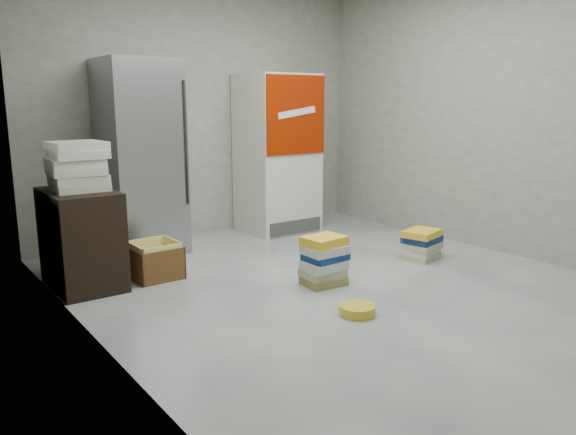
# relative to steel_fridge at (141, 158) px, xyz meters

# --- Properties ---
(ground) EXTENTS (5.00, 5.00, 0.00)m
(ground) POSITION_rel_steel_fridge_xyz_m (0.90, -2.13, -0.95)
(ground) COLOR silver
(ground) RESTS_ON ground
(room_shell) EXTENTS (4.04, 5.04, 2.82)m
(room_shell) POSITION_rel_steel_fridge_xyz_m (0.90, -2.13, 0.85)
(room_shell) COLOR #AAA599
(room_shell) RESTS_ON ground
(steel_fridge) EXTENTS (0.70, 0.72, 1.90)m
(steel_fridge) POSITION_rel_steel_fridge_xyz_m (0.00, 0.00, 0.00)
(steel_fridge) COLOR #95989C
(steel_fridge) RESTS_ON ground
(coke_cooler) EXTENTS (0.80, 0.73, 1.80)m
(coke_cooler) POSITION_rel_steel_fridge_xyz_m (1.65, -0.01, -0.05)
(coke_cooler) COLOR silver
(coke_cooler) RESTS_ON ground
(wood_shelf) EXTENTS (0.50, 0.80, 0.80)m
(wood_shelf) POSITION_rel_steel_fridge_xyz_m (-0.83, -0.73, -0.55)
(wood_shelf) COLOR black
(wood_shelf) RESTS_ON ground
(supply_box_stack) EXTENTS (0.44, 0.43, 0.39)m
(supply_box_stack) POSITION_rel_steel_fridge_xyz_m (-0.82, -0.73, 0.04)
(supply_box_stack) COLOR silver
(supply_box_stack) RESTS_ON wood_shelf
(phonebook_stack_main) EXTENTS (0.38, 0.30, 0.41)m
(phonebook_stack_main) POSITION_rel_steel_fridge_xyz_m (0.79, -1.89, -0.74)
(phonebook_stack_main) COLOR olive
(phonebook_stack_main) RESTS_ON ground
(phonebook_stack_side) EXTENTS (0.42, 0.37, 0.29)m
(phonebook_stack_side) POSITION_rel_steel_fridge_xyz_m (2.05, -1.85, -0.81)
(phonebook_stack_side) COLOR tan
(phonebook_stack_side) RESTS_ON ground
(cardboard_box) EXTENTS (0.40, 0.40, 0.32)m
(cardboard_box) POSITION_rel_steel_fridge_xyz_m (-0.27, -0.88, -0.82)
(cardboard_box) COLOR yellow
(cardboard_box) RESTS_ON ground
(bucket_lid) EXTENTS (0.32, 0.32, 0.07)m
(bucket_lid) POSITION_rel_steel_fridge_xyz_m (0.55, -2.55, -0.92)
(bucket_lid) COLOR gold
(bucket_lid) RESTS_ON ground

